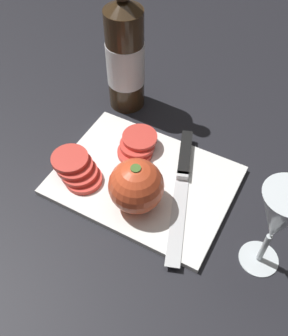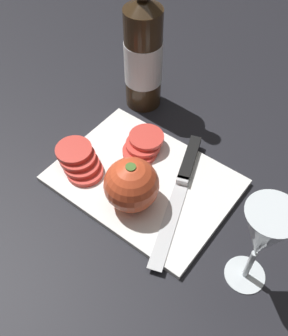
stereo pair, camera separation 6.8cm
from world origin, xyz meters
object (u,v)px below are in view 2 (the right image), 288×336
wine_bottle (143,54)px  whole_tomato (131,185)px  tomato_slice_stack_near (79,161)px  tomato_slice_stack_far (143,145)px  wine_glass (263,237)px  knife (185,172)px

wine_bottle → whole_tomato: 0.27m
tomato_slice_stack_near → tomato_slice_stack_far: (0.06, 0.10, -0.00)m
wine_bottle → wine_glass: (0.36, -0.22, -0.00)m
wine_glass → tomato_slice_stack_far: bearing=159.7°
knife → wine_bottle: bearing=-142.5°
wine_bottle → whole_tomato: (0.15, -0.22, -0.06)m
wine_glass → knife: 0.23m
wine_bottle → wine_glass: bearing=-31.1°
knife → tomato_slice_stack_far: size_ratio=3.09×
wine_glass → tomato_slice_stack_far: wine_glass is taller
whole_tomato → tomato_slice_stack_far: bearing=118.5°
whole_tomato → knife: (0.04, 0.10, -0.04)m
whole_tomato → tomato_slice_stack_near: 0.12m
wine_bottle → tomato_slice_stack_near: bearing=-82.8°
knife → tomato_slice_stack_near: tomato_slice_stack_near is taller
wine_glass → tomato_slice_stack_far: 0.30m
tomato_slice_stack_near → tomato_slice_stack_far: 0.12m
whole_tomato → knife: size_ratio=0.34×
whole_tomato → wine_glass: bearing=1.0°
tomato_slice_stack_far → knife: bearing=-0.7°
wine_bottle → knife: (0.19, -0.12, -0.10)m
wine_glass → whole_tomato: (-0.22, -0.00, -0.06)m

